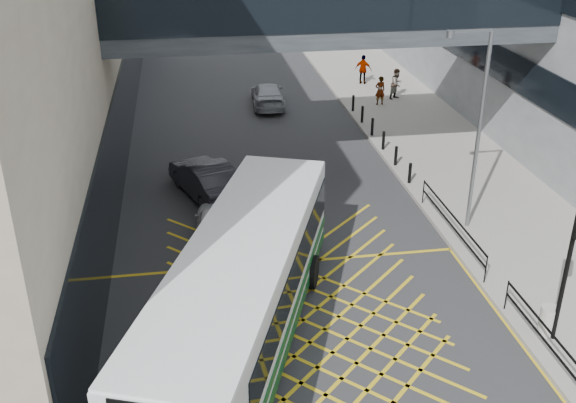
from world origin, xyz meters
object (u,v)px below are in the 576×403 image
pedestrian_c (363,70)px  bus (243,291)px  car_dark (206,179)px  traffic_light (572,255)px  street_lamp (476,120)px  pedestrian_b (397,84)px  car_white (218,225)px  pedestrian_a (380,91)px  litter_bin (548,320)px  car_silver (268,94)px

pedestrian_c → bus: bearing=97.9°
car_dark → pedestrian_c: bearing=-145.6°
traffic_light → street_lamp: bearing=94.4°
pedestrian_b → car_white: bearing=-160.0°
pedestrian_c → car_white: bearing=91.0°
traffic_light → pedestrian_a: size_ratio=2.61×
car_white → pedestrian_a: (10.26, 14.63, 0.27)m
car_white → car_dark: (-0.20, 4.09, 0.06)m
bus → traffic_light: size_ratio=2.87×
litter_bin → pedestrian_c: size_ratio=0.49×
bus → pedestrian_a: bearing=84.7°
car_white → traffic_light: 11.97m
car_white → litter_bin: size_ratio=5.11×
car_dark → litter_bin: (9.22, -11.19, -0.18)m
car_dark → pedestrian_a: size_ratio=3.03×
car_silver → car_white: bearing=79.8°
street_lamp → litter_bin: (-0.19, -6.68, -3.76)m
bus → pedestrian_c: bearing=88.4°
pedestrian_b → car_dark: bearing=-169.1°
car_dark → pedestrian_b: pedestrian_b is taller
car_silver → traffic_light: bearing=106.1°
pedestrian_c → car_silver: bearing=55.3°
car_dark → car_silver: 12.50m
bus → car_dark: 10.23m
pedestrian_a → pedestrian_b: pedestrian_b is taller
car_dark → pedestrian_a: pedestrian_a is taller
car_white → street_lamp: 9.91m
bus → litter_bin: 8.80m
car_silver → traffic_light: size_ratio=1.04×
bus → car_dark: (-0.57, 10.16, -1.04)m
car_silver → pedestrian_b: 7.64m
bus → street_lamp: 10.79m
car_dark → pedestrian_a: 14.86m
car_white → pedestrian_a: pedestrian_a is taller
bus → litter_bin: bus is taller
litter_bin → car_white: bearing=141.8°
car_silver → pedestrian_a: 6.47m
car_dark → litter_bin: bearing=109.4°
street_lamp → pedestrian_b: size_ratio=4.16×
traffic_light → pedestrian_c: 26.56m
traffic_light → litter_bin: 2.39m
pedestrian_a → bus: bearing=58.5°
car_silver → pedestrian_c: pedestrian_c is taller
bus → car_white: bus is taller
bus → car_white: size_ratio=2.73×
litter_bin → pedestrian_b: bearing=83.6°
traffic_light → litter_bin: (-0.06, 0.37, -2.36)m
bus → car_dark: bus is taller
litter_bin → pedestrian_c: bearing=86.9°
car_white → street_lamp: bearing=-176.6°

